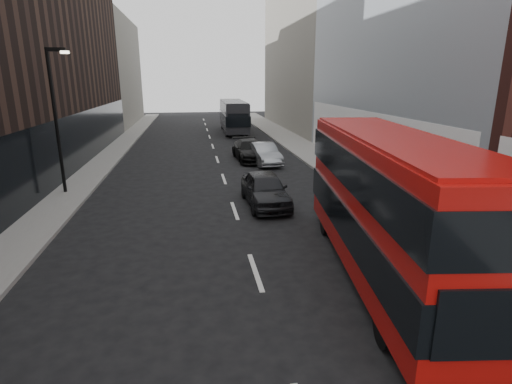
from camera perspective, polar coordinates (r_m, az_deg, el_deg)
name	(u,v)px	position (r m, az deg, el deg)	size (l,w,h in m)	color
sidewalk_right	(319,158)	(30.02, 9.04, 4.83)	(3.00, 80.00, 0.15)	slate
sidewalk_left	(101,165)	(29.24, -21.30, 3.64)	(2.00, 80.00, 0.15)	slate
building_modern_block	(412,6)	(27.71, 21.36, 23.53)	(5.03, 22.00, 20.00)	#AAAFB6
building_victorian	(304,43)	(48.95, 6.92, 20.38)	(6.50, 24.00, 21.00)	slate
building_left_mid	(56,61)	(34.44, -26.71, 16.39)	(5.00, 24.00, 14.00)	black
building_left_far	(112,72)	(55.86, -19.93, 15.77)	(5.00, 20.00, 13.00)	slate
street_lamp	(56,112)	(22.03, -26.62, 10.20)	(1.06, 0.22, 7.00)	black
red_bus	(388,200)	(12.11, 18.29, -1.11)	(3.83, 10.73, 4.26)	#B60E0B
grey_bus	(234,116)	(44.76, -3.23, 10.85)	(2.63, 10.58, 3.40)	black
car_a	(265,189)	(18.62, 1.31, 0.45)	(1.84, 4.57, 1.56)	black
car_b	(264,154)	(27.83, 1.14, 5.51)	(1.53, 4.37, 1.44)	#909398
car_c	(250,150)	(29.14, -0.91, 6.00)	(2.05, 5.05, 1.47)	black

